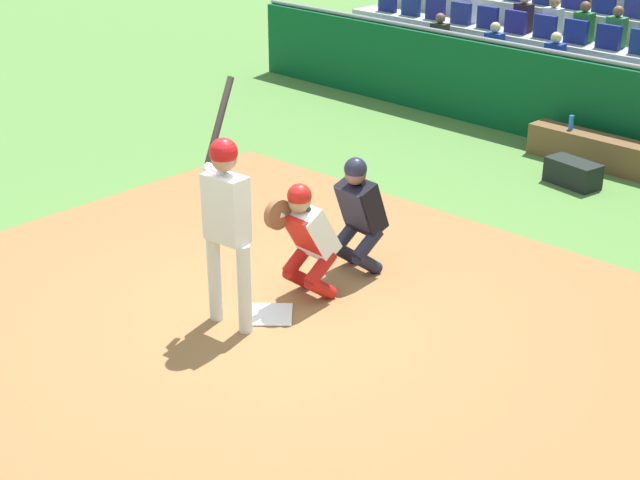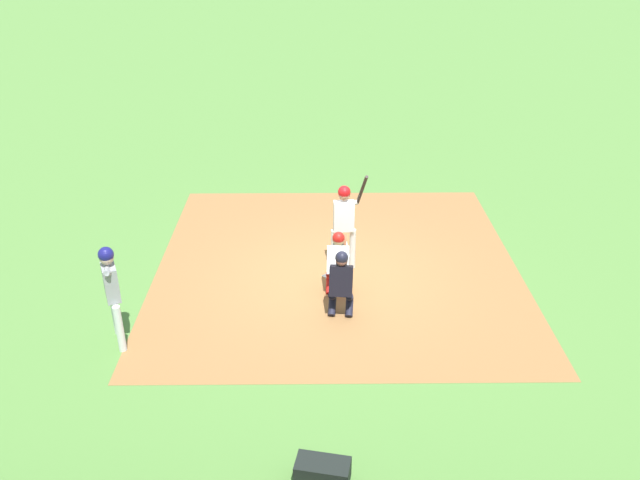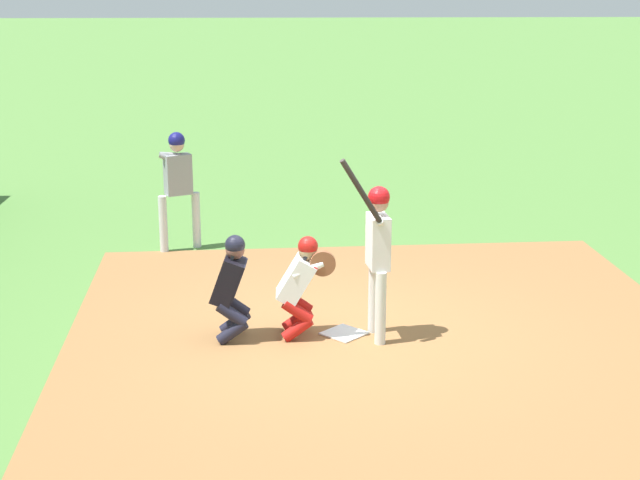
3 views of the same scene
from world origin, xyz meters
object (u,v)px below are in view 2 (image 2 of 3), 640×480
(home_plate_umpire, at_px, (341,281))
(equipment_duffel_bag, at_px, (323,472))
(on_deck_batter, at_px, (111,286))
(home_plate_marker, at_px, (337,276))
(batter_at_plate, at_px, (344,218))
(catcher_crouching, at_px, (339,259))

(home_plate_umpire, relative_size, equipment_duffel_bag, 1.82)
(home_plate_umpire, xyz_separation_m, on_deck_batter, (-3.83, -1.01, 0.44))
(home_plate_marker, xyz_separation_m, batter_at_plate, (0.13, 0.37, 1.15))
(home_plate_marker, height_order, catcher_crouching, catcher_crouching)
(home_plate_marker, distance_m, on_deck_batter, 4.56)
(home_plate_umpire, bearing_deg, on_deck_batter, -165.28)
(home_plate_umpire, bearing_deg, batter_at_plate, 88.43)
(catcher_crouching, bearing_deg, on_deck_batter, -154.21)
(home_plate_marker, xyz_separation_m, on_deck_batter, (-3.74, -2.34, 1.13))
(on_deck_batter, bearing_deg, home_plate_umpire, 14.72)
(catcher_crouching, bearing_deg, home_plate_umpire, -86.13)
(home_plate_marker, relative_size, batter_at_plate, 0.19)
(batter_at_plate, relative_size, catcher_crouching, 1.80)
(batter_at_plate, xyz_separation_m, on_deck_batter, (-3.88, -2.72, -0.02))
(home_plate_marker, bearing_deg, home_plate_umpire, -86.29)
(home_plate_umpire, bearing_deg, home_plate_marker, 93.71)
(equipment_duffel_bag, bearing_deg, home_plate_umpire, 95.63)
(home_plate_umpire, distance_m, on_deck_batter, 3.98)
(catcher_crouching, distance_m, home_plate_umpire, 0.82)
(catcher_crouching, bearing_deg, home_plate_marker, 93.45)
(home_plate_umpire, distance_m, equipment_duffel_bag, 3.98)
(home_plate_marker, height_order, on_deck_batter, on_deck_batter)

